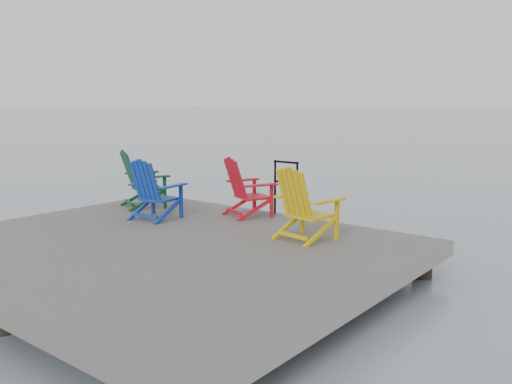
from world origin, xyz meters
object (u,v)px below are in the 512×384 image
Objects in this scene: chair_green at (141,179)px; handrail at (286,183)px; chair_blue at (153,189)px; chair_red at (246,187)px; chair_yellow at (304,204)px.

handrail is at bearing 46.56° from chair_green.
handrail is 0.94× the size of chair_blue.
chair_red is at bearing 40.42° from chair_blue.
chair_red is (1.00, 1.09, 0.00)m from chair_blue.
handrail is 1.63m from chair_yellow.
chair_blue is at bearing -162.99° from chair_yellow.
chair_yellow reaches higher than handrail.
handrail is 2.62m from chair_green.
chair_red reaches higher than handrail.
chair_blue is 0.97× the size of chair_yellow.
chair_yellow is at bearing 21.24° from chair_green.
chair_yellow is at bearing -46.00° from handrail.
chair_blue is (0.95, -0.54, -0.02)m from chair_green.
handrail is 0.94× the size of chair_red.
handrail is at bearing 142.46° from chair_yellow.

